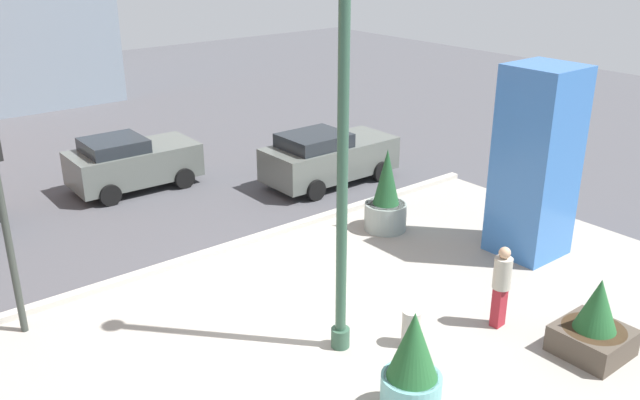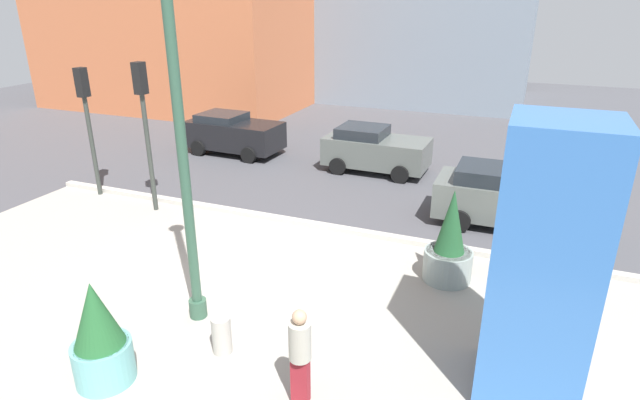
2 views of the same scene
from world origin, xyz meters
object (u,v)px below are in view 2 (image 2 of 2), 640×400
at_px(potted_plant_near_right, 449,246).
at_px(traffic_light_corner, 144,113).
at_px(traffic_light_far_side, 87,110).
at_px(pedestrian_by_curb, 300,352).
at_px(car_curb_east, 375,149).
at_px(concrete_bollard, 222,335).
at_px(lamp_post, 182,150).
at_px(potted_plant_by_pillar, 99,338).
at_px(car_passing_lane, 510,198).
at_px(car_curb_west, 234,133).
at_px(art_pillar_blue, 544,267).

xyz_separation_m(potted_plant_near_right, traffic_light_corner, (-9.11, 0.92, 2.19)).
relative_size(traffic_light_far_side, pedestrian_by_curb, 2.37).
distance_m(car_curb_east, pedestrian_by_curb, 12.32).
relative_size(concrete_bollard, traffic_light_far_side, 0.18).
height_order(lamp_post, potted_plant_by_pillar, lamp_post).
bearing_deg(car_passing_lane, car_curb_east, 145.79).
bearing_deg(traffic_light_far_side, car_passing_lane, 10.87).
xyz_separation_m(lamp_post, traffic_light_corner, (-4.57, 4.39, -0.55)).
xyz_separation_m(potted_plant_near_right, car_curb_east, (-3.90, 7.19, -0.01)).
bearing_deg(car_curb_west, lamp_post, -62.74).
bearing_deg(art_pillar_blue, concrete_bollard, -168.08).
height_order(traffic_light_corner, car_curb_west, traffic_light_corner).
height_order(lamp_post, car_passing_lane, lamp_post).
distance_m(concrete_bollard, pedestrian_by_curb, 2.07).
distance_m(concrete_bollard, car_curb_east, 11.50).
xyz_separation_m(concrete_bollard, traffic_light_far_side, (-8.29, 5.59, 2.47)).
relative_size(potted_plant_near_right, traffic_light_far_side, 0.54).
relative_size(traffic_light_corner, traffic_light_far_side, 1.08).
relative_size(car_passing_lane, pedestrian_by_curb, 2.46).
distance_m(traffic_light_far_side, pedestrian_by_curb, 12.06).
relative_size(lamp_post, car_curb_east, 1.90).
bearing_deg(car_passing_lane, traffic_light_far_side, -169.13).
xyz_separation_m(potted_plant_near_right, potted_plant_by_pillar, (-4.91, -5.70, 0.02)).
height_order(potted_plant_near_right, car_curb_west, potted_plant_near_right).
bearing_deg(car_curb_west, pedestrian_by_curb, -55.05).
xyz_separation_m(potted_plant_by_pillar, pedestrian_by_curb, (3.35, 0.80, 0.10)).
distance_m(potted_plant_near_right, car_curb_east, 8.18).
relative_size(traffic_light_corner, car_curb_west, 1.12).
height_order(lamp_post, car_curb_east, lamp_post).
bearing_deg(car_curb_east, car_curb_west, 179.31).
height_order(potted_plant_by_pillar, pedestrian_by_curb, potted_plant_by_pillar).
distance_m(concrete_bollard, car_curb_west, 13.33).
bearing_deg(potted_plant_near_right, concrete_bollard, -128.80).
bearing_deg(car_curb_east, traffic_light_corner, -129.68).
height_order(potted_plant_near_right, traffic_light_corner, traffic_light_corner).
bearing_deg(lamp_post, traffic_light_corner, 136.17).
height_order(concrete_bollard, car_curb_east, car_curb_east).
xyz_separation_m(car_curb_west, car_passing_lane, (11.20, -3.49, 0.00)).
bearing_deg(concrete_bollard, art_pillar_blue, 11.92).
distance_m(lamp_post, car_curb_west, 12.39).
bearing_deg(car_curb_west, traffic_light_corner, -81.39).
relative_size(traffic_light_far_side, car_curb_west, 1.04).
height_order(art_pillar_blue, potted_plant_by_pillar, art_pillar_blue).
distance_m(traffic_light_corner, car_curb_east, 8.45).
xyz_separation_m(lamp_post, car_passing_lane, (5.66, 7.25, -2.73)).
bearing_deg(potted_plant_near_right, traffic_light_corner, 174.26).
bearing_deg(potted_plant_by_pillar, car_curb_west, 111.70).
relative_size(car_curb_west, pedestrian_by_curb, 2.28).
height_order(art_pillar_blue, car_curb_west, art_pillar_blue).
height_order(lamp_post, art_pillar_blue, lamp_post).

